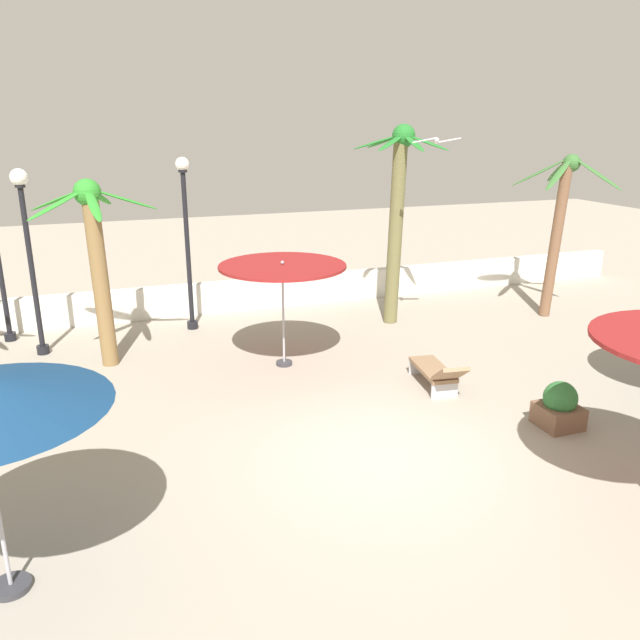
% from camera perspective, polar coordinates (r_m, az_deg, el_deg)
% --- Properties ---
extents(ground_plane, '(56.00, 56.00, 0.00)m').
position_cam_1_polar(ground_plane, '(10.55, 5.92, -12.24)').
color(ground_plane, '#9E9384').
extents(boundary_wall, '(25.20, 0.30, 0.88)m').
position_cam_1_polar(boundary_wall, '(18.38, -6.17, 2.36)').
color(boundary_wall, silver).
rests_on(boundary_wall, ground_plane).
extents(patio_umbrella_2, '(2.75, 2.75, 2.38)m').
position_cam_1_polar(patio_umbrella_2, '(13.54, -3.42, 4.65)').
color(patio_umbrella_2, '#333338').
rests_on(patio_umbrella_2, ground_plane).
extents(palm_tree_1, '(2.66, 2.79, 4.11)m').
position_cam_1_polar(palm_tree_1, '(14.28, -19.64, 5.86)').
color(palm_tree_1, olive).
rests_on(palm_tree_1, ground_plane).
extents(palm_tree_2, '(2.85, 2.89, 4.41)m').
position_cam_1_polar(palm_tree_2, '(18.39, 20.96, 8.79)').
color(palm_tree_2, brown).
rests_on(palm_tree_2, ground_plane).
extents(palm_tree_3, '(2.48, 2.48, 5.17)m').
position_cam_1_polar(palm_tree_3, '(16.64, 7.07, 10.45)').
color(palm_tree_3, brown).
rests_on(palm_tree_3, ground_plane).
extents(lamp_post_0, '(0.38, 0.38, 4.26)m').
position_cam_1_polar(lamp_post_0, '(15.56, -24.93, 6.43)').
color(lamp_post_0, black).
rests_on(lamp_post_0, ground_plane).
extents(lamp_post_1, '(0.34, 0.34, 4.40)m').
position_cam_1_polar(lamp_post_1, '(16.35, -11.99, 7.81)').
color(lamp_post_1, black).
rests_on(lamp_post_1, ground_plane).
extents(lounge_chair_0, '(0.80, 1.93, 0.84)m').
position_cam_1_polar(lounge_chair_0, '(12.97, 10.58, -4.61)').
color(lounge_chair_0, '#B7B7BC').
rests_on(lounge_chair_0, ground_plane).
extents(seagull_0, '(1.01, 0.61, 0.14)m').
position_cam_1_polar(seagull_0, '(14.88, 10.50, 15.68)').
color(seagull_0, white).
extents(planter, '(0.70, 0.70, 0.85)m').
position_cam_1_polar(planter, '(12.07, 20.85, -7.33)').
color(planter, brown).
rests_on(planter, ground_plane).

